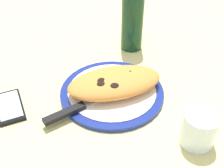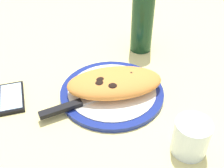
% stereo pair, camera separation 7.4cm
% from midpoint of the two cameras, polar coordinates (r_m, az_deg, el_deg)
% --- Properties ---
extents(ground_plane, '(1.50, 1.50, 0.03)m').
position_cam_midpoint_polar(ground_plane, '(0.78, -2.74, -3.00)').
color(ground_plane, '#E5D684').
extents(plate, '(0.28, 0.28, 0.02)m').
position_cam_midpoint_polar(plate, '(0.76, -2.79, -1.75)').
color(plate, navy).
rests_on(plate, ground_plane).
extents(calzone, '(0.26, 0.16, 0.05)m').
position_cam_midpoint_polar(calzone, '(0.74, -2.35, 0.25)').
color(calzone, orange).
rests_on(calzone, plate).
extents(fork, '(0.18, 0.03, 0.00)m').
position_cam_midpoint_polar(fork, '(0.79, -2.98, 1.05)').
color(fork, silver).
rests_on(fork, plate).
extents(knife, '(0.24, 0.12, 0.01)m').
position_cam_midpoint_polar(knife, '(0.71, -10.10, -4.98)').
color(knife, silver).
rests_on(knife, plate).
extents(smartphone, '(0.09, 0.13, 0.01)m').
position_cam_midpoint_polar(smartphone, '(0.78, -22.58, -4.34)').
color(smartphone, black).
rests_on(smartphone, ground_plane).
extents(water_glass, '(0.08, 0.08, 0.08)m').
position_cam_midpoint_polar(water_glass, '(0.64, 13.91, -9.33)').
color(water_glass, silver).
rests_on(water_glass, ground_plane).
extents(wine_bottle, '(0.07, 0.07, 0.28)m').
position_cam_midpoint_polar(wine_bottle, '(0.90, 1.79, 13.70)').
color(wine_bottle, '#14381E').
rests_on(wine_bottle, ground_plane).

